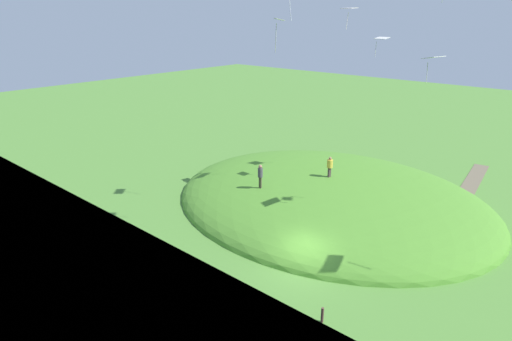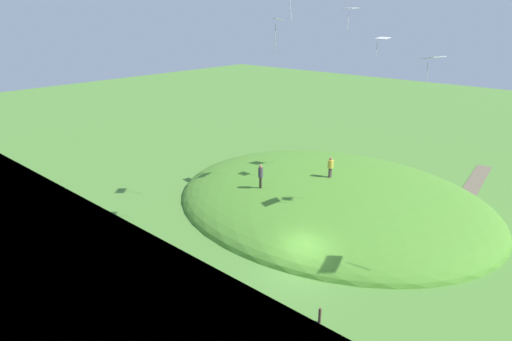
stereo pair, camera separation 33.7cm
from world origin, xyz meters
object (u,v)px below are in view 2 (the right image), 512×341
object	(u,v)px
person_on_hilltop	(261,173)
kite_7	(278,22)
person_near_shore	(331,165)
kite_3	(433,58)
mooring_post	(320,316)
kite_5	(350,9)
kite_6	(382,39)

from	to	relation	value
person_on_hilltop	kite_7	xyz separation A→B (m)	(-2.99, -3.83, 10.69)
person_near_shore	kite_3	world-z (taller)	kite_3
mooring_post	kite_3	bearing A→B (deg)	-1.00
kite_7	kite_5	bearing A→B (deg)	3.58
mooring_post	person_near_shore	bearing A→B (deg)	30.70
kite_6	person_on_hilltop	bearing A→B (deg)	132.04
kite_5	kite_7	world-z (taller)	kite_5
kite_7	mooring_post	size ratio (longest dim) A/B	2.24
person_near_shore	kite_5	distance (m)	11.35
person_near_shore	kite_3	bearing A→B (deg)	80.76
kite_5	mooring_post	bearing A→B (deg)	-151.74
person_near_shore	kite_7	size ratio (longest dim) A/B	0.89
person_on_hilltop	mooring_post	bearing A→B (deg)	-37.17
kite_5	mooring_post	world-z (taller)	kite_5
kite_3	kite_6	distance (m)	5.66
person_near_shore	kite_7	distance (m)	13.03
person_near_shore	kite_6	size ratio (longest dim) A/B	1.26
kite_7	person_on_hilltop	bearing A→B (deg)	52.01
person_near_shore	kite_5	size ratio (longest dim) A/B	1.12
kite_3	kite_7	distance (m)	8.84
person_on_hilltop	mooring_post	xyz separation A→B (m)	(-7.75, -10.50, -2.62)
kite_6	kite_7	bearing A→B (deg)	165.35
person_near_shore	person_on_hilltop	world-z (taller)	person_near_shore
kite_3	kite_5	size ratio (longest dim) A/B	1.02
person_near_shore	kite_7	bearing A→B (deg)	13.42
kite_7	person_near_shore	bearing A→B (deg)	5.21
person_on_hilltop	kite_5	distance (m)	13.21
person_near_shore	kite_6	bearing A→B (deg)	113.36
kite_7	mooring_post	world-z (taller)	kite_7
kite_5	mooring_post	distance (m)	20.75
person_on_hilltop	kite_3	xyz separation A→B (m)	(2.28, -10.67, 8.80)
kite_3	person_on_hilltop	bearing A→B (deg)	102.08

